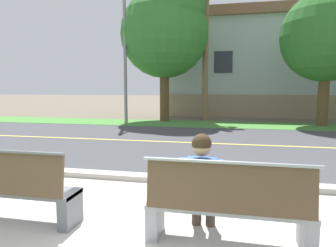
{
  "coord_description": "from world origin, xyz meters",
  "views": [
    {
      "loc": [
        1.41,
        -2.97,
        1.75
      ],
      "look_at": [
        0.07,
        3.31,
        1.0
      ],
      "focal_mm": 31.76,
      "sensor_mm": 36.0,
      "label": 1
    }
  ],
  "objects": [
    {
      "name": "road_centre_line",
      "position": [
        0.0,
        6.5,
        0.01
      ],
      "size": [
        48.0,
        0.14,
        0.01
      ],
      "primitive_type": "cube",
      "color": "#E0CC4C",
      "rests_on": "ground_plane"
    },
    {
      "name": "far_verge_grass",
      "position": [
        0.0,
        11.77,
        0.01
      ],
      "size": [
        48.0,
        2.8,
        0.02
      ],
      "primitive_type": "cube",
      "color": "#478438",
      "rests_on": "ground_plane"
    },
    {
      "name": "garden_wall",
      "position": [
        3.89,
        15.73,
        0.7
      ],
      "size": [
        13.0,
        0.36,
        1.4
      ],
      "primitive_type": "cube",
      "color": "gray",
      "rests_on": "ground_plane"
    },
    {
      "name": "seated_person_blue",
      "position": [
        1.09,
        0.41,
        0.68
      ],
      "size": [
        0.52,
        0.68,
        1.25
      ],
      "color": "#47382D",
      "rests_on": "ground_plane"
    },
    {
      "name": "streetlamp",
      "position": [
        -3.83,
        11.55,
        4.44
      ],
      "size": [
        0.24,
        2.1,
        7.84
      ],
      "color": "gray",
      "rests_on": "ground_plane"
    },
    {
      "name": "shade_tree_far_left",
      "position": [
        -2.0,
        12.75,
        5.0
      ],
      "size": [
        4.66,
        4.66,
        7.69
      ],
      "color": "brown",
      "rests_on": "ground_plane"
    },
    {
      "name": "palm_tree_tall",
      "position": [
        -0.04,
        13.79,
        6.26
      ],
      "size": [
        2.09,
        1.98,
        7.79
      ],
      "color": "brown",
      "rests_on": "ground_plane"
    },
    {
      "name": "shade_tree_left",
      "position": [
        5.77,
        12.12,
        4.46
      ],
      "size": [
        4.16,
        4.16,
        6.87
      ],
      "color": "brown",
      "rests_on": "ground_plane"
    },
    {
      "name": "street_asphalt",
      "position": [
        0.0,
        6.5,
        0.0
      ],
      "size": [
        52.0,
        8.0,
        0.01
      ],
      "primitive_type": "cube",
      "color": "#424247",
      "rests_on": "ground_plane"
    },
    {
      "name": "bench_left",
      "position": [
        -1.4,
        0.24,
        0.46
      ],
      "size": [
        1.83,
        0.48,
        1.01
      ],
      "color": "slate",
      "rests_on": "ground_plane"
    },
    {
      "name": "sidewalk_pavement",
      "position": [
        0.0,
        0.4,
        0.01
      ],
      "size": [
        44.0,
        3.6,
        0.01
      ],
      "primitive_type": "cube",
      "color": "#B7B2A8",
      "rests_on": "ground_plane"
    },
    {
      "name": "curb_edge",
      "position": [
        0.0,
        2.35,
        0.06
      ],
      "size": [
        44.0,
        0.3,
        0.11
      ],
      "primitive_type": "cube",
      "color": "#ADA89E",
      "rests_on": "ground_plane"
    },
    {
      "name": "ground_plane",
      "position": [
        0.0,
        8.0,
        0.0
      ],
      "size": [
        140.0,
        140.0,
        0.0
      ],
      "primitive_type": "plane",
      "color": "#665B4C"
    },
    {
      "name": "bench_right",
      "position": [
        1.4,
        0.24,
        0.46
      ],
      "size": [
        1.83,
        0.48,
        1.01
      ],
      "color": "#9EA0A8",
      "rests_on": "ground_plane"
    },
    {
      "name": "house_across_street",
      "position": [
        3.74,
        18.93,
        3.41
      ],
      "size": [
        13.68,
        6.91,
        6.73
      ],
      "color": "#A3ADB2",
      "rests_on": "ground_plane"
    }
  ]
}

